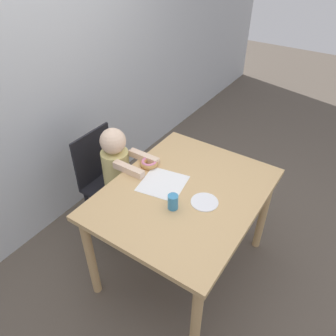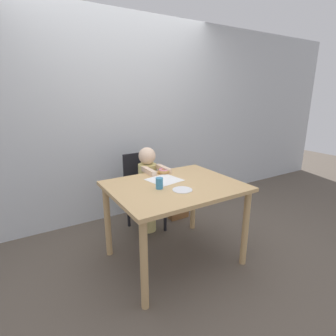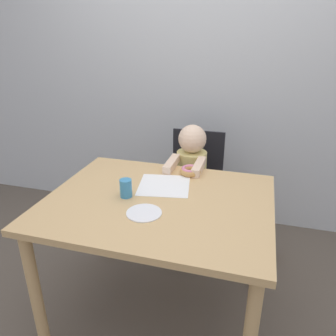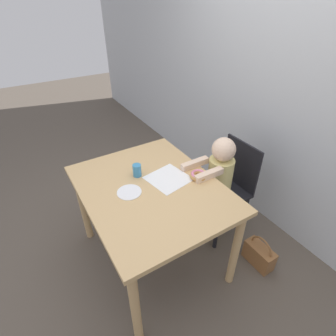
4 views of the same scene
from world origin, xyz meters
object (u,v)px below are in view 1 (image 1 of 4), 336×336
at_px(child_figure, 118,182).
at_px(donut, 149,163).
at_px(handbag, 147,186).
at_px(cup, 173,202).
at_px(chair, 108,183).

distance_m(child_figure, donut, 0.38).
bearing_deg(child_figure, handbag, 11.38).
bearing_deg(child_figure, cup, -108.33).
bearing_deg(chair, cup, -105.68).
distance_m(chair, donut, 0.51).
bearing_deg(cup, donut, 54.68).
relative_size(child_figure, donut, 7.77).
relative_size(donut, cup, 1.33).
height_order(child_figure, handbag, child_figure).
bearing_deg(donut, chair, 97.48).
distance_m(chair, cup, 0.86).
height_order(chair, child_figure, child_figure).
height_order(child_figure, donut, child_figure).
bearing_deg(chair, donut, -82.52).
distance_m(chair, child_figure, 0.13).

